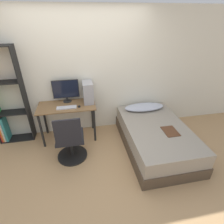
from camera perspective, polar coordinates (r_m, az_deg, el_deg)
name	(u,v)px	position (r m, az deg, el deg)	size (l,w,h in m)	color
ground_plane	(95,172)	(3.13, -5.65, -18.77)	(14.00, 14.00, 0.00)	tan
wall_back	(84,75)	(3.64, -8.99, 11.81)	(8.00, 0.05, 2.50)	silver
desk	(67,111)	(3.60, -14.38, 0.39)	(1.12, 0.56, 0.76)	brown
office_chair	(71,143)	(3.19, -13.39, -9.80)	(0.54, 0.54, 0.93)	black
bed	(155,137)	(3.53, 13.84, -7.78)	(1.15, 1.87, 0.49)	#4C3D2D
pillow	(144,107)	(3.89, 10.48, 1.63)	(0.87, 0.36, 0.11)	#B2B7C6
magazine	(170,131)	(3.30, 18.50, -5.98)	(0.24, 0.32, 0.01)	#56331E
monitor	(66,90)	(3.61, -14.84, 6.96)	(0.52, 0.17, 0.46)	black
keyboard	(67,108)	(3.44, -14.60, 1.42)	(0.37, 0.12, 0.02)	silver
pc_tower	(88,92)	(3.53, -7.84, 6.42)	(0.19, 0.35, 0.42)	#99999E
mouse	(79,106)	(3.43, -10.67, 1.80)	(0.06, 0.09, 0.02)	black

